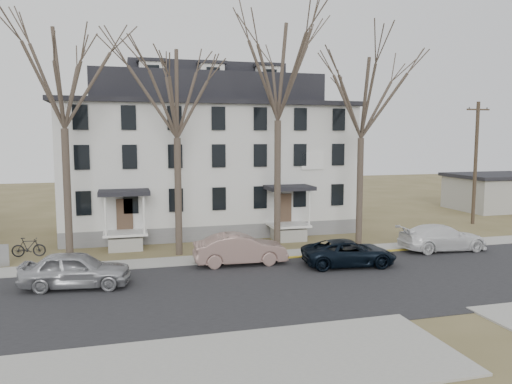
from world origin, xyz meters
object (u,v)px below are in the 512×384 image
object	(u,v)px
car_silver	(76,270)
car_navy	(349,253)
tree_far_left	(62,70)
car_white	(442,238)
car_tan	(240,250)
boarding_house	(206,156)
bicycle_left	(128,242)
tree_mid_left	(176,87)
tree_center	(278,64)
bicycle_right	(29,248)
utility_pole_far	(476,162)
tree_mid_right	(362,92)

from	to	relation	value
car_silver	car_navy	size ratio (longest dim) A/B	0.98
tree_far_left	car_white	xyz separation A→B (m)	(21.39, -3.22, -9.57)
tree_far_left	car_tan	xyz separation A→B (m)	(8.90, -3.19, -9.53)
boarding_house	car_silver	bearing A→B (deg)	-121.57
car_white	bicycle_left	world-z (taller)	car_white
car_silver	car_navy	world-z (taller)	car_silver
tree_mid_left	tree_center	size ratio (longest dim) A/B	0.87
tree_mid_left	car_navy	size ratio (longest dim) A/B	2.57
car_white	car_silver	bearing A→B (deg)	98.74
tree_mid_left	car_white	world-z (taller)	tree_mid_left
bicycle_left	bicycle_right	bearing A→B (deg)	98.91
tree_center	car_tan	bearing A→B (deg)	-134.19
utility_pole_far	car_silver	world-z (taller)	utility_pole_far
tree_far_left	tree_center	distance (m)	12.02
utility_pole_far	car_tan	xyz separation A→B (m)	(-20.60, -7.39, -4.09)
boarding_house	car_navy	size ratio (longest dim) A/B	4.20
boarding_house	car_silver	xyz separation A→B (m)	(-8.25, -13.43, -4.56)
bicycle_left	bicycle_right	world-z (taller)	bicycle_right
boarding_house	car_navy	bearing A→B (deg)	-67.71
boarding_house	tree_center	size ratio (longest dim) A/B	1.41
utility_pole_far	bicycle_right	bearing A→B (deg)	-175.19
tree_far_left	bicycle_right	xyz separation A→B (m)	(-2.34, 1.52, -9.79)
utility_pole_far	tree_mid_right	bearing A→B (deg)	-160.71
tree_mid_left	car_tan	bearing A→B (deg)	-47.81
tree_mid_right	bicycle_left	xyz separation A→B (m)	(-14.37, 2.35, -9.21)
bicycle_left	tree_mid_right	bearing A→B (deg)	-98.98
car_silver	bicycle_right	world-z (taller)	car_silver
tree_mid_left	car_navy	distance (m)	13.23
bicycle_right	tree_far_left	bearing A→B (deg)	-118.18
boarding_house	utility_pole_far	size ratio (longest dim) A/B	2.19
utility_pole_far	car_tan	world-z (taller)	utility_pole_far
tree_mid_right	bicycle_right	distance (m)	21.86
car_white	bicycle_right	size ratio (longest dim) A/B	2.86
car_white	tree_mid_right	bearing A→B (deg)	53.44
tree_far_left	car_tan	bearing A→B (deg)	-19.75
tree_far_left	tree_mid_left	size ratio (longest dim) A/B	1.08
tree_mid_right	car_tan	distance (m)	12.71
tree_mid_left	utility_pole_far	xyz separation A→B (m)	(23.50, 4.20, -4.70)
tree_mid_left	tree_mid_right	size ratio (longest dim) A/B	1.00
bicycle_right	utility_pole_far	bearing A→B (deg)	-80.27
car_white	car_navy	bearing A→B (deg)	107.41
tree_center	boarding_house	bearing A→B (deg)	110.20
tree_mid_left	utility_pole_far	distance (m)	24.33
tree_far_left	car_silver	size ratio (longest dim) A/B	2.84
tree_mid_left	bicycle_right	size ratio (longest dim) A/B	6.88
utility_pole_far	car_white	bearing A→B (deg)	-137.56
boarding_house	car_tan	size ratio (longest dim) A/B	4.20
boarding_house	tree_mid_right	bearing A→B (deg)	-43.81
tree_mid_left	car_silver	world-z (taller)	tree_mid_left
car_navy	car_tan	bearing A→B (deg)	78.41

